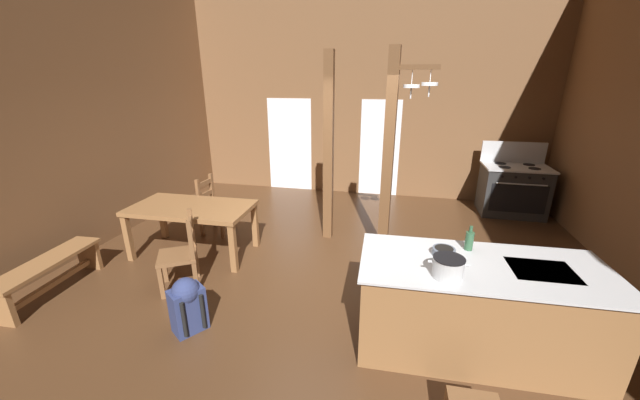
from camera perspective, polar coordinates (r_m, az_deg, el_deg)
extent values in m
cube|color=#4C301C|center=(4.50, 1.14, -14.51)|extent=(8.15, 8.54, 0.10)
cube|color=brown|center=(7.65, 7.43, 17.59)|extent=(8.15, 0.14, 4.50)
cube|color=brown|center=(5.79, -39.24, 13.07)|extent=(0.14, 8.54, 4.50)
cube|color=white|center=(8.03, -4.96, 8.97)|extent=(1.00, 0.01, 2.05)
cube|color=white|center=(7.68, 9.74, 8.29)|extent=(0.84, 0.01, 2.05)
cube|color=olive|center=(3.67, 24.27, -15.94)|extent=(2.13, 0.97, 0.88)
cube|color=silver|center=(3.45, 25.30, -9.76)|extent=(2.19, 1.04, 0.02)
cube|color=black|center=(3.60, 32.68, -9.67)|extent=(0.53, 0.42, 0.00)
cube|color=black|center=(4.23, 22.21, -16.99)|extent=(2.00, 0.11, 0.10)
cube|color=#2D2D2D|center=(7.51, 29.01, 1.32)|extent=(1.10, 0.76, 0.90)
cube|color=black|center=(7.16, 29.75, 0.16)|extent=(0.94, 0.01, 0.52)
cylinder|color=silver|center=(7.06, 30.18, 2.24)|extent=(0.83, 0.03, 0.02)
cube|color=silver|center=(7.39, 29.59, 4.74)|extent=(1.14, 0.80, 0.03)
cube|color=silver|center=(7.69, 29.13, 6.88)|extent=(1.14, 0.04, 0.40)
cylinder|color=black|center=(7.33, 31.77, 4.41)|extent=(0.20, 0.20, 0.01)
cylinder|color=black|center=(7.18, 28.05, 4.79)|extent=(0.20, 0.20, 0.01)
cylinder|color=black|center=(7.61, 31.09, 4.99)|extent=(0.20, 0.20, 0.01)
cylinder|color=black|center=(7.46, 27.49, 5.36)|extent=(0.20, 0.20, 0.01)
cylinder|color=black|center=(7.15, 32.82, 2.96)|extent=(0.04, 0.03, 0.04)
cylinder|color=black|center=(7.08, 31.16, 3.12)|extent=(0.04, 0.03, 0.04)
cylinder|color=black|center=(7.01, 29.46, 3.28)|extent=(0.04, 0.03, 0.04)
cylinder|color=black|center=(6.95, 27.73, 3.44)|extent=(0.04, 0.03, 0.04)
cube|color=brown|center=(4.80, 11.09, 6.50)|extent=(0.15, 0.15, 2.85)
cube|color=brown|center=(4.67, 15.18, 20.31)|extent=(0.63, 0.13, 0.06)
cylinder|color=silver|center=(4.66, 14.90, 19.09)|extent=(0.01, 0.01, 0.20)
cylinder|color=silver|center=(4.67, 14.77, 17.62)|extent=(0.21, 0.21, 0.04)
cylinder|color=silver|center=(4.67, 14.68, 16.64)|extent=(0.02, 0.02, 0.14)
cylinder|color=silver|center=(4.66, 17.70, 19.01)|extent=(0.01, 0.01, 0.17)
cylinder|color=silver|center=(4.66, 17.57, 17.69)|extent=(0.21, 0.21, 0.04)
cylinder|color=silver|center=(4.66, 17.46, 16.72)|extent=(0.02, 0.02, 0.14)
cube|color=brown|center=(5.33, 1.40, 8.11)|extent=(0.14, 0.14, 2.85)
cube|color=olive|center=(5.29, -20.38, -1.22)|extent=(1.72, 0.93, 0.06)
cube|color=olive|center=(6.15, -24.42, -2.64)|extent=(0.08, 0.08, 0.68)
cube|color=olive|center=(5.40, -10.60, -4.11)|extent=(0.08, 0.08, 0.68)
cube|color=olive|center=(5.59, -28.95, -5.50)|extent=(0.08, 0.08, 0.68)
cube|color=olive|center=(4.76, -14.07, -7.73)|extent=(0.08, 0.08, 0.68)
cube|color=brown|center=(4.59, -22.39, -8.49)|extent=(0.60, 0.60, 0.04)
cube|color=brown|center=(4.55, -24.60, -12.28)|extent=(0.07, 0.07, 0.41)
cube|color=brown|center=(4.88, -24.15, -10.01)|extent=(0.07, 0.07, 0.41)
cube|color=brown|center=(4.38, -20.13, -8.87)|extent=(0.07, 0.07, 0.95)
cube|color=brown|center=(4.72, -20.01, -6.76)|extent=(0.07, 0.07, 0.95)
cube|color=brown|center=(4.40, -20.61, -3.53)|extent=(0.22, 0.35, 0.07)
cube|color=brown|center=(4.48, -20.32, -5.78)|extent=(0.22, 0.35, 0.07)
cube|color=brown|center=(6.01, -16.56, -1.22)|extent=(0.47, 0.47, 0.04)
cube|color=brown|center=(6.15, -13.93, -2.77)|extent=(0.05, 0.05, 0.41)
cube|color=brown|center=(5.85, -15.75, -4.10)|extent=(0.05, 0.05, 0.41)
cube|color=brown|center=(6.25, -17.16, -0.07)|extent=(0.05, 0.05, 0.95)
cube|color=brown|center=(5.96, -19.10, -1.24)|extent=(0.05, 0.05, 0.95)
cube|color=brown|center=(5.99, -18.47, 2.64)|extent=(0.06, 0.38, 0.07)
cube|color=brown|center=(6.05, -18.28, 0.92)|extent=(0.06, 0.38, 0.07)
cube|color=olive|center=(5.25, -38.35, -7.99)|extent=(0.44, 1.32, 0.04)
cube|color=olive|center=(5.03, -42.68, -12.99)|extent=(0.31, 0.08, 0.40)
cube|color=olive|center=(5.70, -33.68, -7.51)|extent=(0.31, 0.08, 0.40)
cube|color=olive|center=(5.37, -37.68, -10.87)|extent=(0.12, 1.10, 0.06)
cube|color=navy|center=(3.93, -20.81, -16.47)|extent=(0.36, 0.39, 0.48)
cube|color=navy|center=(4.07, -21.41, -16.41)|extent=(0.18, 0.22, 0.17)
cylinder|color=black|center=(3.81, -21.44, -17.83)|extent=(0.06, 0.06, 0.38)
cylinder|color=black|center=(3.86, -18.70, -16.92)|extent=(0.06, 0.06, 0.38)
sphere|color=navy|center=(3.81, -21.21, -13.77)|extent=(0.38, 0.38, 0.27)
cylinder|color=silver|center=(3.10, 20.27, -10.40)|extent=(0.25, 0.25, 0.17)
cylinder|color=black|center=(3.06, 20.46, -8.95)|extent=(0.26, 0.26, 0.01)
cylinder|color=silver|center=(3.06, 17.76, -9.58)|extent=(0.05, 0.02, 0.02)
cylinder|color=silver|center=(3.10, 22.92, -9.82)|extent=(0.05, 0.02, 0.02)
cylinder|color=slate|center=(3.46, 19.62, -8.01)|extent=(0.21, 0.21, 0.07)
cylinder|color=black|center=(3.44, 19.69, -7.46)|extent=(0.17, 0.17, 0.00)
cylinder|color=#2D5638|center=(3.63, 23.29, -6.19)|extent=(0.08, 0.08, 0.18)
cylinder|color=#2D5638|center=(3.59, 23.54, -4.42)|extent=(0.03, 0.03, 0.06)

